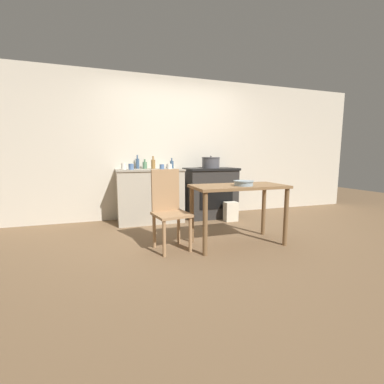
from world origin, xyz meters
TOP-DOWN VIEW (x-y plane):
  - ground_plane at (0.00, 0.00)m, footprint 14.00×14.00m
  - wall_back at (0.00, 1.58)m, footprint 8.00×0.07m
  - counter_cabinet at (-0.52, 1.25)m, footprint 1.12×0.62m
  - stove at (0.62, 1.26)m, footprint 0.93×0.61m
  - work_table at (0.37, -0.27)m, footprint 1.18×0.58m
  - chair at (-0.50, -0.14)m, footprint 0.46×0.46m
  - flour_sack at (0.83, 0.84)m, footprint 0.22×0.16m
  - stock_pot at (0.60, 1.21)m, footprint 0.33×0.33m
  - mixing_bowl_large at (0.39, -0.36)m, footprint 0.25×0.25m
  - bottle_far_left at (-0.08, 1.42)m, footprint 0.06×0.06m
  - bottle_left at (-0.44, 1.27)m, footprint 0.07×0.07m
  - bottle_mid_left at (-0.69, 1.45)m, footprint 0.06×0.06m
  - bottle_center_left at (-0.57, 1.42)m, footprint 0.08×0.08m
  - cup_center at (-0.94, 1.19)m, footprint 0.08×0.08m
  - cup_center_right at (-0.21, 1.09)m, footprint 0.09×0.09m
  - cup_mid_right at (-0.83, 1.13)m, footprint 0.08×0.08m
  - cup_right at (-0.33, 1.09)m, footprint 0.08×0.08m

SIDE VIEW (x-z plane):
  - ground_plane at x=0.00m, z-range 0.00..0.00m
  - flour_sack at x=0.83m, z-range 0.00..0.34m
  - counter_cabinet at x=-0.52m, z-range 0.00..0.91m
  - stove at x=0.62m, z-range 0.00..0.92m
  - chair at x=-0.50m, z-range 0.02..0.99m
  - work_table at x=0.37m, z-range 0.26..1.02m
  - mixing_bowl_large at x=0.39m, z-range 0.77..0.83m
  - cup_right at x=-0.33m, z-range 0.91..0.99m
  - cup_center_right at x=-0.21m, z-range 0.91..1.00m
  - cup_mid_right at x=-0.83m, z-range 0.91..1.01m
  - cup_center at x=-0.94m, z-range 0.91..1.01m
  - bottle_center_left at x=-0.57m, z-range 0.89..1.06m
  - bottle_far_left at x=-0.08m, z-range 0.89..1.08m
  - bottle_left at x=-0.44m, z-range 0.89..1.10m
  - bottle_mid_left at x=-0.69m, z-range 0.88..1.12m
  - stock_pot at x=0.60m, z-range 0.90..1.12m
  - wall_back at x=0.00m, z-range 0.00..2.55m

